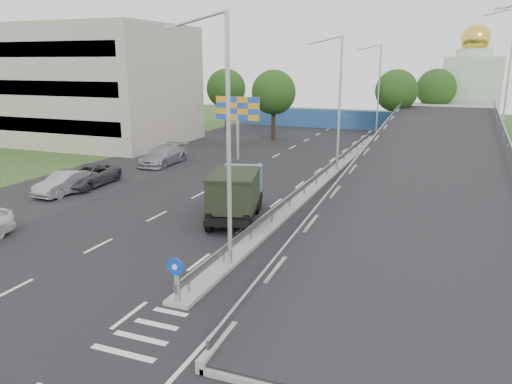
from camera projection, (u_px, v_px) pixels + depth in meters
The scene contains 22 objects.
ground at pixel (142, 337), 15.66m from camera, with size 160.00×160.00×0.00m, color #2D4C1E.
road_surface at pixel (271, 186), 34.71m from camera, with size 26.00×90.00×0.04m, color black.
parking_strip at pixel (116, 171), 39.35m from camera, with size 8.00×90.00×0.05m, color black.
median at pixel (327, 176), 37.21m from camera, with size 1.00×44.00×0.20m, color gray.
overpass_ramp at pixel (435, 162), 34.11m from camera, with size 10.00×50.00×3.50m.
median_guardrail at pixel (327, 168), 37.04m from camera, with size 0.09×44.00×0.71m.
sign_bollard at pixel (177, 280), 17.35m from camera, with size 0.64×0.23×1.67m.
lamp_post_near at pixel (224, 130), 19.54m from camera, with size 2.74×0.18×10.08m.
lamp_post_mid at pixel (337, 97), 37.52m from camera, with size 2.74×0.18×10.08m.
lamp_post_far at pixel (377, 86), 55.50m from camera, with size 2.74×0.18×10.08m.
beige_building at pixel (74, 85), 53.63m from camera, with size 24.00×14.00×12.00m, color #A99D8D.
blue_wall at pixel (349, 120), 63.53m from camera, with size 30.00×0.50×2.40m, color navy.
church at pixel (471, 86), 64.68m from camera, with size 7.00×7.00×13.80m.
billboard at pixel (238, 112), 42.99m from camera, with size 4.00×0.24×5.50m.
tree_left_mid at pixel (274, 92), 53.88m from camera, with size 4.80×4.80×7.60m.
tree_median_far at pixel (396, 91), 56.78m from camera, with size 4.80×4.80×7.60m.
tree_left_far at pixel (226, 89), 61.23m from camera, with size 4.80×4.80×7.60m.
tree_ramp_far at pixel (436, 89), 61.65m from camera, with size 4.80×4.80×7.60m.
dump_truck at pixel (236, 192), 27.21m from camera, with size 3.73×6.58×2.74m.
parked_car_b at pixel (65, 183), 32.52m from camera, with size 1.57×4.50×1.48m, color gray.
parked_car_c at pixel (87, 176), 34.45m from camera, with size 2.47×5.35×1.49m, color #3C3A40.
parked_car_d at pixel (163, 155), 41.76m from camera, with size 2.22×5.46×1.58m, color #92939A.
Camera 1 is at (8.49, -11.68, 8.39)m, focal length 35.00 mm.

